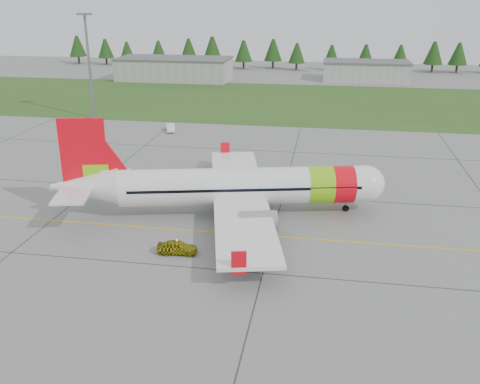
# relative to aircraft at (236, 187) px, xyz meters

# --- Properties ---
(ground) EXTENTS (320.00, 320.00, 0.00)m
(ground) POSITION_rel_aircraft_xyz_m (-5.18, -13.48, -3.32)
(ground) COLOR gray
(ground) RESTS_ON ground
(aircraft) EXTENTS (37.48, 35.17, 11.50)m
(aircraft) POSITION_rel_aircraft_xyz_m (0.00, 0.00, 0.00)
(aircraft) COLOR white
(aircraft) RESTS_ON ground
(follow_me_car) EXTENTS (1.45, 1.68, 3.94)m
(follow_me_car) POSITION_rel_aircraft_xyz_m (-3.99, -10.90, -1.35)
(follow_me_car) COLOR #D5C80B
(follow_me_car) RESTS_ON ground
(service_van) EXTENTS (1.82, 1.76, 4.22)m
(service_van) POSITION_rel_aircraft_xyz_m (-18.71, 36.66, -1.21)
(service_van) COLOR white
(service_van) RESTS_ON ground
(grass_strip) EXTENTS (320.00, 50.00, 0.03)m
(grass_strip) POSITION_rel_aircraft_xyz_m (-5.18, 68.52, -3.30)
(grass_strip) COLOR #30561E
(grass_strip) RESTS_ON ground
(taxi_guideline) EXTENTS (120.00, 0.25, 0.02)m
(taxi_guideline) POSITION_rel_aircraft_xyz_m (-5.18, -5.48, -3.30)
(taxi_guideline) COLOR gold
(taxi_guideline) RESTS_ON ground
(hangar_west) EXTENTS (32.00, 14.00, 6.00)m
(hangar_west) POSITION_rel_aircraft_xyz_m (-35.18, 96.52, -0.32)
(hangar_west) COLOR #A8A8A3
(hangar_west) RESTS_ON ground
(hangar_east) EXTENTS (24.00, 12.00, 5.20)m
(hangar_east) POSITION_rel_aircraft_xyz_m (19.82, 104.52, -0.72)
(hangar_east) COLOR #A8A8A3
(hangar_east) RESTS_ON ground
(floodlight_mast) EXTENTS (0.50, 0.50, 20.00)m
(floodlight_mast) POSITION_rel_aircraft_xyz_m (-37.18, 44.52, 6.68)
(floodlight_mast) COLOR slate
(floodlight_mast) RESTS_ON ground
(treeline) EXTENTS (160.00, 8.00, 10.00)m
(treeline) POSITION_rel_aircraft_xyz_m (-5.18, 124.52, 1.68)
(treeline) COLOR #1C3F14
(treeline) RESTS_ON ground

